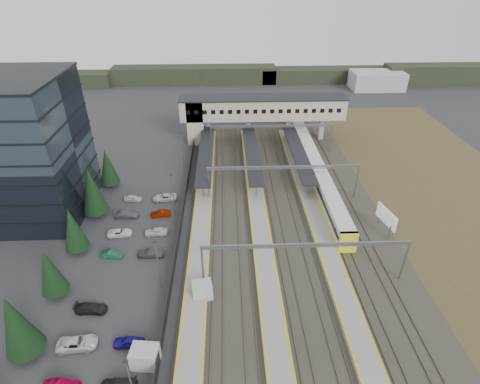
{
  "coord_description": "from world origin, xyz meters",
  "views": [
    {
      "loc": [
        1.7,
        -46.16,
        39.16
      ],
      "look_at": [
        3.79,
        10.38,
        4.0
      ],
      "focal_mm": 28.0,
      "sensor_mm": 36.0,
      "label": 1
    }
  ],
  "objects_px": {
    "office_building": "(2,150)",
    "train": "(311,158)",
    "footbridge": "(251,110)",
    "billboard": "(386,217)",
    "relay_cabin_near": "(145,357)",
    "relay_cabin_far": "(202,291)"
  },
  "relations": [
    {
      "from": "office_building",
      "to": "train",
      "type": "height_order",
      "value": "office_building"
    },
    {
      "from": "footbridge",
      "to": "train",
      "type": "distance_m",
      "value": 20.15
    },
    {
      "from": "office_building",
      "to": "billboard",
      "type": "xyz_separation_m",
      "value": [
        63.76,
        -8.78,
        -9.25
      ]
    },
    {
      "from": "relay_cabin_near",
      "to": "footbridge",
      "type": "xyz_separation_m",
      "value": [
        15.73,
        61.88,
        6.67
      ]
    },
    {
      "from": "relay_cabin_near",
      "to": "footbridge",
      "type": "height_order",
      "value": "footbridge"
    },
    {
      "from": "billboard",
      "to": "relay_cabin_far",
      "type": "bearing_deg",
      "value": -155.78
    },
    {
      "from": "office_building",
      "to": "train",
      "type": "xyz_separation_m",
      "value": [
        56.0,
        15.17,
        -10.16
      ]
    },
    {
      "from": "relay_cabin_near",
      "to": "relay_cabin_far",
      "type": "bearing_deg",
      "value": 58.41
    },
    {
      "from": "train",
      "to": "billboard",
      "type": "bearing_deg",
      "value": -72.04
    },
    {
      "from": "relay_cabin_near",
      "to": "billboard",
      "type": "xyz_separation_m",
      "value": [
        35.79,
        23.1,
        1.68
      ]
    },
    {
      "from": "footbridge",
      "to": "train",
      "type": "height_order",
      "value": "footbridge"
    },
    {
      "from": "relay_cabin_far",
      "to": "billboard",
      "type": "height_order",
      "value": "billboard"
    },
    {
      "from": "train",
      "to": "billboard",
      "type": "relative_size",
      "value": 11.25
    },
    {
      "from": "relay_cabin_far",
      "to": "train",
      "type": "xyz_separation_m",
      "value": [
        22.07,
        37.37,
        0.81
      ]
    },
    {
      "from": "relay_cabin_far",
      "to": "footbridge",
      "type": "height_order",
      "value": "footbridge"
    },
    {
      "from": "office_building",
      "to": "relay_cabin_near",
      "type": "xyz_separation_m",
      "value": [
        27.98,
        -31.88,
        -10.93
      ]
    },
    {
      "from": "relay_cabin_near",
      "to": "footbridge",
      "type": "bearing_deg",
      "value": 75.74
    },
    {
      "from": "relay_cabin_far",
      "to": "train",
      "type": "height_order",
      "value": "train"
    },
    {
      "from": "relay_cabin_near",
      "to": "billboard",
      "type": "distance_m",
      "value": 42.63
    },
    {
      "from": "relay_cabin_far",
      "to": "billboard",
      "type": "bearing_deg",
      "value": 24.22
    },
    {
      "from": "footbridge",
      "to": "billboard",
      "type": "height_order",
      "value": "footbridge"
    },
    {
      "from": "footbridge",
      "to": "train",
      "type": "bearing_deg",
      "value": -50.34
    }
  ]
}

